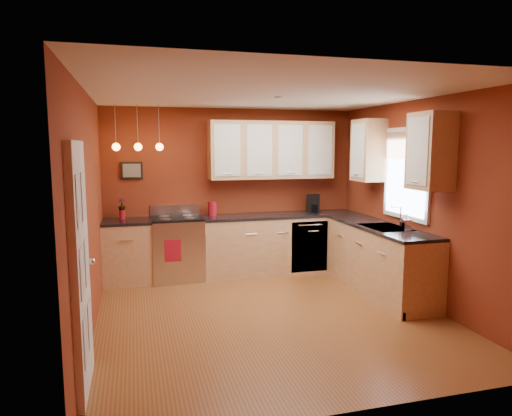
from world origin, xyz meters
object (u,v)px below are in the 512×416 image
object	(u,v)px
sink	(386,229)
coffee_maker	(313,204)
gas_range	(178,248)
soap_pump	(407,222)
red_canister	(212,209)

from	to	relation	value
sink	coffee_maker	xyz separation A→B (m)	(-0.41, 1.55, 0.16)
gas_range	coffee_maker	world-z (taller)	coffee_maker
coffee_maker	soap_pump	size ratio (longest dim) A/B	1.39
sink	red_canister	distance (m)	2.62
coffee_maker	soap_pump	world-z (taller)	coffee_maker
sink	red_canister	world-z (taller)	sink
soap_pump	sink	bearing A→B (deg)	113.07
coffee_maker	red_canister	bearing A→B (deg)	-161.85
soap_pump	red_canister	bearing A→B (deg)	138.98
gas_range	red_canister	bearing A→B (deg)	11.60
gas_range	coffee_maker	distance (m)	2.29
sink	red_canister	size ratio (longest dim) A/B	3.20
coffee_maker	gas_range	bearing A→B (deg)	-158.31
sink	soap_pump	bearing A→B (deg)	-66.93
gas_range	soap_pump	world-z (taller)	soap_pump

